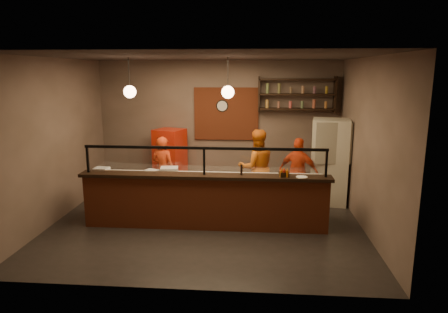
# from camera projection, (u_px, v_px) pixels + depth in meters

# --- Properties ---
(floor) EXTENTS (6.00, 6.00, 0.00)m
(floor) POSITION_uv_depth(u_px,v_px,m) (207.00, 222.00, 7.92)
(floor) COLOR black
(floor) RESTS_ON ground
(ceiling) EXTENTS (6.00, 6.00, 0.00)m
(ceiling) POSITION_uv_depth(u_px,v_px,m) (205.00, 57.00, 7.25)
(ceiling) COLOR #382F2B
(ceiling) RESTS_ON wall_back
(wall_back) EXTENTS (6.00, 0.00, 6.00)m
(wall_back) POSITION_uv_depth(u_px,v_px,m) (218.00, 126.00, 10.02)
(wall_back) COLOR #755F56
(wall_back) RESTS_ON floor
(wall_left) EXTENTS (0.00, 5.00, 5.00)m
(wall_left) POSITION_uv_depth(u_px,v_px,m) (54.00, 141.00, 7.82)
(wall_left) COLOR #755F56
(wall_left) RESTS_ON floor
(wall_right) EXTENTS (0.00, 5.00, 5.00)m
(wall_right) POSITION_uv_depth(u_px,v_px,m) (367.00, 145.00, 7.35)
(wall_right) COLOR #755F56
(wall_right) RESTS_ON floor
(wall_front) EXTENTS (6.00, 0.00, 6.00)m
(wall_front) POSITION_uv_depth(u_px,v_px,m) (182.00, 177.00, 5.15)
(wall_front) COLOR #755F56
(wall_front) RESTS_ON floor
(brick_patch) EXTENTS (1.60, 0.04, 1.30)m
(brick_patch) POSITION_uv_depth(u_px,v_px,m) (226.00, 114.00, 9.92)
(brick_patch) COLOR brown
(brick_patch) RESTS_ON wall_back
(service_counter) EXTENTS (4.60, 0.25, 1.00)m
(service_counter) POSITION_uv_depth(u_px,v_px,m) (205.00, 203.00, 7.53)
(service_counter) COLOR brown
(service_counter) RESTS_ON floor
(counter_ledge) EXTENTS (4.70, 0.37, 0.06)m
(counter_ledge) POSITION_uv_depth(u_px,v_px,m) (204.00, 176.00, 7.41)
(counter_ledge) COLOR black
(counter_ledge) RESTS_ON service_counter
(worktop_cabinet) EXTENTS (4.60, 0.75, 0.85)m
(worktop_cabinet) POSITION_uv_depth(u_px,v_px,m) (208.00, 199.00, 8.03)
(worktop_cabinet) COLOR gray
(worktop_cabinet) RESTS_ON floor
(worktop) EXTENTS (4.60, 0.75, 0.05)m
(worktop) POSITION_uv_depth(u_px,v_px,m) (208.00, 177.00, 7.93)
(worktop) COLOR white
(worktop) RESTS_ON worktop_cabinet
(sneeze_guard) EXTENTS (4.50, 0.05, 0.52)m
(sneeze_guard) POSITION_uv_depth(u_px,v_px,m) (204.00, 158.00, 7.34)
(sneeze_guard) COLOR white
(sneeze_guard) RESTS_ON counter_ledge
(wall_shelving) EXTENTS (1.84, 0.28, 0.85)m
(wall_shelving) POSITION_uv_depth(u_px,v_px,m) (297.00, 94.00, 9.53)
(wall_shelving) COLOR black
(wall_shelving) RESTS_ON wall_back
(wall_clock) EXTENTS (0.30, 0.04, 0.30)m
(wall_clock) POSITION_uv_depth(u_px,v_px,m) (222.00, 106.00, 9.87)
(wall_clock) COLOR black
(wall_clock) RESTS_ON wall_back
(pendant_left) EXTENTS (0.24, 0.24, 0.77)m
(pendant_left) POSITION_uv_depth(u_px,v_px,m) (130.00, 92.00, 7.70)
(pendant_left) COLOR black
(pendant_left) RESTS_ON ceiling
(pendant_right) EXTENTS (0.24, 0.24, 0.77)m
(pendant_right) POSITION_uv_depth(u_px,v_px,m) (228.00, 92.00, 7.55)
(pendant_right) COLOR black
(pendant_right) RESTS_ON ceiling
(cook_left) EXTENTS (0.64, 0.52, 1.52)m
(cook_left) POSITION_uv_depth(u_px,v_px,m) (163.00, 170.00, 9.02)
(cook_left) COLOR red
(cook_left) RESTS_ON floor
(cook_mid) EXTENTS (0.97, 0.84, 1.70)m
(cook_mid) POSITION_uv_depth(u_px,v_px,m) (257.00, 168.00, 8.83)
(cook_mid) COLOR #CC6113
(cook_mid) RESTS_ON floor
(cook_right) EXTENTS (0.97, 0.68, 1.52)m
(cook_right) POSITION_uv_depth(u_px,v_px,m) (298.00, 172.00, 8.80)
(cook_right) COLOR #E24115
(cook_right) RESTS_ON floor
(fridge) EXTENTS (0.90, 0.86, 1.91)m
(fridge) POSITION_uv_depth(u_px,v_px,m) (329.00, 162.00, 8.95)
(fridge) COLOR beige
(fridge) RESTS_ON floor
(red_cooler) EXTENTS (0.83, 0.80, 1.54)m
(red_cooler) POSITION_uv_depth(u_px,v_px,m) (170.00, 160.00, 9.95)
(red_cooler) COLOR red
(red_cooler) RESTS_ON floor
(pizza_dough) EXTENTS (0.62, 0.62, 0.01)m
(pizza_dough) POSITION_uv_depth(u_px,v_px,m) (185.00, 176.00, 7.87)
(pizza_dough) COLOR beige
(pizza_dough) RESTS_ON worktop
(prep_tub_a) EXTENTS (0.31, 0.26, 0.14)m
(prep_tub_a) POSITION_uv_depth(u_px,v_px,m) (102.00, 171.00, 8.04)
(prep_tub_a) COLOR silver
(prep_tub_a) RESTS_ON worktop
(prep_tub_b) EXTENTS (0.37, 0.31, 0.17)m
(prep_tub_b) POSITION_uv_depth(u_px,v_px,m) (169.00, 171.00, 7.94)
(prep_tub_b) COLOR silver
(prep_tub_b) RESTS_ON worktop
(prep_tub_c) EXTENTS (0.33, 0.30, 0.13)m
(prep_tub_c) POSITION_uv_depth(u_px,v_px,m) (152.00, 173.00, 7.87)
(prep_tub_c) COLOR silver
(prep_tub_c) RESTS_ON worktop
(rolling_pin) EXTENTS (0.33, 0.29, 0.06)m
(rolling_pin) POSITION_uv_depth(u_px,v_px,m) (167.00, 173.00, 8.03)
(rolling_pin) COLOR yellow
(rolling_pin) RESTS_ON worktop
(condiment_caddy) EXTENTS (0.19, 0.16, 0.09)m
(condiment_caddy) POSITION_uv_depth(u_px,v_px,m) (284.00, 174.00, 7.25)
(condiment_caddy) COLOR black
(condiment_caddy) RESTS_ON counter_ledge
(pepper_mill) EXTENTS (0.05, 0.05, 0.20)m
(pepper_mill) POSITION_uv_depth(u_px,v_px,m) (241.00, 170.00, 7.35)
(pepper_mill) COLOR black
(pepper_mill) RESTS_ON counter_ledge
(small_plate) EXTENTS (0.21, 0.21, 0.01)m
(small_plate) POSITION_uv_depth(u_px,v_px,m) (302.00, 177.00, 7.21)
(small_plate) COLOR silver
(small_plate) RESTS_ON counter_ledge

